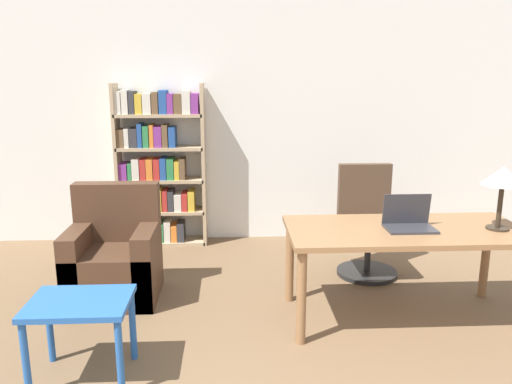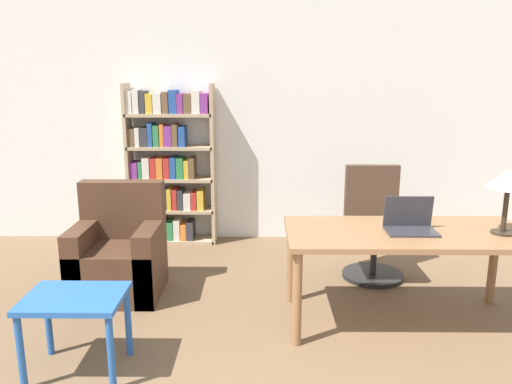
% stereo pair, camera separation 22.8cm
% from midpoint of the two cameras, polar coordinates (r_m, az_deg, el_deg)
% --- Properties ---
extents(wall_back, '(8.00, 0.06, 2.70)m').
position_cam_midpoint_polar(wall_back, '(5.72, 3.24, 7.88)').
color(wall_back, white).
rests_on(wall_back, ground_plane).
extents(desk, '(1.81, 0.82, 0.74)m').
position_cam_midpoint_polar(desk, '(3.97, 18.40, -5.48)').
color(desk, olive).
rests_on(desk, ground_plane).
extents(laptop, '(0.37, 0.24, 0.26)m').
position_cam_midpoint_polar(laptop, '(3.92, 18.80, -3.50)').
color(laptop, '#2D2D33').
rests_on(laptop, desk).
extents(table_lamp, '(0.30, 0.30, 0.48)m').
position_cam_midpoint_polar(table_lamp, '(4.06, 28.35, 1.07)').
color(table_lamp, '#2D2319').
rests_on(table_lamp, desk).
extents(office_chair, '(0.57, 0.57, 1.04)m').
position_cam_midpoint_polar(office_chair, '(4.90, 14.55, -4.10)').
color(office_chair, black).
rests_on(office_chair, ground_plane).
extents(side_table_blue, '(0.62, 0.47, 0.53)m').
position_cam_midpoint_polar(side_table_blue, '(3.39, -18.13, -12.57)').
color(side_table_blue, '#2356A3').
rests_on(side_table_blue, ground_plane).
extents(armchair, '(0.74, 0.66, 0.97)m').
position_cam_midpoint_polar(armchair, '(4.51, -14.00, -7.33)').
color(armchair, '#472D1E').
rests_on(armchair, ground_plane).
extents(bookshelf, '(0.98, 0.28, 1.80)m').
position_cam_midpoint_polar(bookshelf, '(5.67, -8.97, 2.84)').
color(bookshelf, tan).
rests_on(bookshelf, ground_plane).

